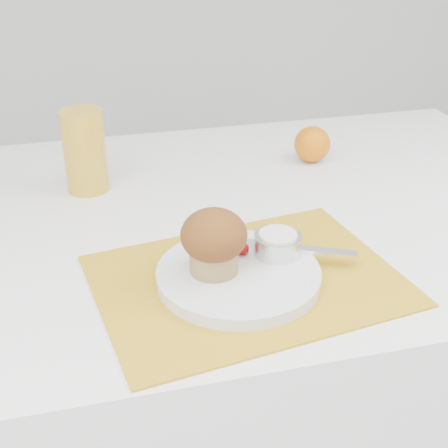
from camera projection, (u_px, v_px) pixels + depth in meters
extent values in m
cube|color=white|center=(241.00, 376.00, 1.23)|extent=(1.20, 0.80, 0.75)
cube|color=gold|center=(247.00, 280.00, 0.86)|extent=(0.45, 0.35, 0.00)
cylinder|color=silver|center=(238.00, 275.00, 0.85)|extent=(0.24, 0.24, 0.02)
cylinder|color=silver|center=(278.00, 244.00, 0.87)|extent=(0.07, 0.07, 0.03)
cylinder|color=white|center=(278.00, 235.00, 0.87)|extent=(0.07, 0.07, 0.01)
ellipsoid|color=#5F0302|center=(242.00, 249.00, 0.87)|extent=(0.02, 0.02, 0.02)
ellipsoid|color=#5F020F|center=(261.00, 247.00, 0.88)|extent=(0.02, 0.02, 0.02)
cube|color=white|center=(288.00, 247.00, 0.89)|extent=(0.18, 0.10, 0.00)
sphere|color=orange|center=(312.00, 144.00, 1.22)|extent=(0.07, 0.07, 0.07)
cylinder|color=gold|center=(85.00, 151.00, 1.08)|extent=(0.09, 0.09, 0.15)
cylinder|color=#9E814C|center=(214.00, 259.00, 0.83)|extent=(0.08, 0.08, 0.03)
ellipsoid|color=#3D1E0B|center=(214.00, 235.00, 0.82)|extent=(0.09, 0.09, 0.07)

